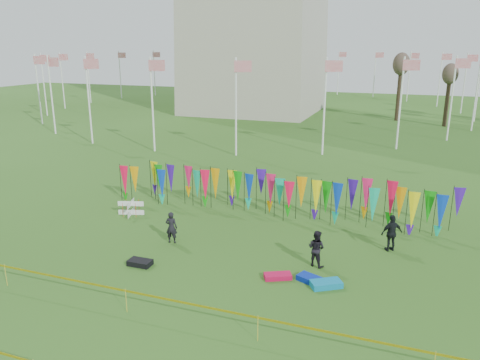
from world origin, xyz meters
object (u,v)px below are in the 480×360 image
(person_left, at_px, (171,227))
(kite_bag_blue, at_px, (311,279))
(person_mid, at_px, (316,248))
(kite_bag_red, at_px, (278,276))
(box_kite, at_px, (131,208))
(kite_bag_black, at_px, (140,263))
(person_right, at_px, (392,233))
(kite_bag_turquoise, at_px, (326,284))

(person_left, height_order, kite_bag_blue, person_left)
(person_mid, bearing_deg, kite_bag_blue, 113.26)
(kite_bag_blue, bearing_deg, kite_bag_red, -172.34)
(box_kite, xyz_separation_m, person_mid, (10.65, -2.58, 0.38))
(person_left, relative_size, person_mid, 0.97)
(kite_bag_blue, xyz_separation_m, kite_bag_black, (-7.05, -1.04, 0.00))
(person_mid, xyz_separation_m, person_right, (2.86, 2.64, 0.07))
(person_left, relative_size, person_right, 0.90)
(person_mid, relative_size, kite_bag_turquoise, 1.33)
(kite_bag_blue, xyz_separation_m, kite_bag_red, (-1.29, -0.17, -0.01))
(kite_bag_turquoise, height_order, kite_bag_blue, kite_bag_turquoise)
(person_left, bearing_deg, person_mid, 170.63)
(kite_bag_turquoise, height_order, kite_bag_red, kite_bag_turquoise)
(kite_bag_red, xyz_separation_m, kite_bag_black, (-5.76, -0.87, 0.02))
(kite_bag_blue, bearing_deg, kite_bag_black, -171.57)
(person_mid, bearing_deg, kite_bag_black, 38.97)
(kite_bag_turquoise, bearing_deg, person_right, 63.71)
(person_left, bearing_deg, kite_bag_black, 77.77)
(person_left, bearing_deg, box_kite, -42.49)
(person_right, distance_m, kite_bag_blue, 5.01)
(person_right, height_order, kite_bag_black, person_right)
(kite_bag_turquoise, relative_size, kite_bag_black, 1.20)
(person_left, bearing_deg, kite_bag_red, 154.22)
(box_kite, distance_m, kite_bag_turquoise, 12.15)
(person_right, bearing_deg, kite_bag_black, -4.74)
(kite_bag_turquoise, relative_size, kite_bag_blue, 1.13)
(box_kite, bearing_deg, person_left, -33.42)
(person_left, xyz_separation_m, person_mid, (6.80, -0.04, 0.02))
(kite_bag_blue, distance_m, kite_bag_red, 1.30)
(person_left, height_order, kite_bag_red, person_left)
(person_left, distance_m, kite_bag_blue, 7.10)
(person_right, relative_size, kite_bag_turquoise, 1.44)
(box_kite, xyz_separation_m, kite_bag_red, (9.47, -4.23, -0.30))
(person_mid, height_order, person_right, person_right)
(person_mid, xyz_separation_m, kite_bag_red, (-1.18, -1.65, -0.68))
(box_kite, relative_size, kite_bag_red, 0.75)
(person_right, relative_size, kite_bag_blue, 1.62)
(person_left, relative_size, kite_bag_turquoise, 1.29)
(kite_bag_red, distance_m, kite_bag_black, 5.82)
(box_kite, height_order, kite_bag_blue, box_kite)
(kite_bag_blue, bearing_deg, person_left, 167.65)
(box_kite, xyz_separation_m, kite_bag_blue, (10.76, -4.05, -0.29))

